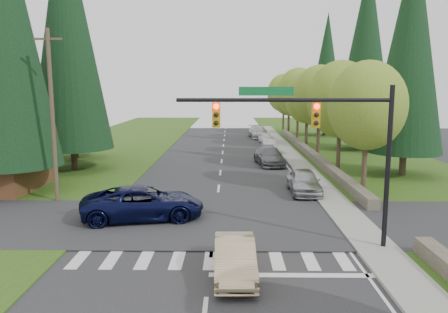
{
  "coord_description": "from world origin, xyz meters",
  "views": [
    {
      "loc": [
        0.75,
        -13.08,
        6.68
      ],
      "look_at": [
        0.42,
        11.53,
        2.8
      ],
      "focal_mm": 35.0,
      "sensor_mm": 36.0,
      "label": 1
    }
  ],
  "objects_px": {
    "parked_car_a": "(304,181)",
    "parked_car_c": "(269,146)",
    "parked_car_e": "(258,132)",
    "suv_navy": "(143,203)",
    "parked_car_d": "(266,138)",
    "sedan_champagne": "(235,258)",
    "parked_car_b": "(269,156)"
  },
  "relations": [
    {
      "from": "suv_navy",
      "to": "parked_car_d",
      "type": "bearing_deg",
      "value": -26.75
    },
    {
      "from": "parked_car_b",
      "to": "parked_car_c",
      "type": "relative_size",
      "value": 1.26
    },
    {
      "from": "parked_car_b",
      "to": "parked_car_d",
      "type": "height_order",
      "value": "parked_car_b"
    },
    {
      "from": "sedan_champagne",
      "to": "suv_navy",
      "type": "bearing_deg",
      "value": 122.93
    },
    {
      "from": "parked_car_a",
      "to": "parked_car_e",
      "type": "xyz_separation_m",
      "value": [
        -0.91,
        31.25,
        0.01
      ]
    },
    {
      "from": "parked_car_c",
      "to": "parked_car_e",
      "type": "height_order",
      "value": "parked_car_e"
    },
    {
      "from": "sedan_champagne",
      "to": "parked_car_c",
      "type": "height_order",
      "value": "sedan_champagne"
    },
    {
      "from": "suv_navy",
      "to": "parked_car_b",
      "type": "xyz_separation_m",
      "value": [
        7.88,
        16.18,
        -0.11
      ]
    },
    {
      "from": "suv_navy",
      "to": "parked_car_c",
      "type": "xyz_separation_m",
      "value": [
        8.57,
        23.82,
        -0.18
      ]
    },
    {
      "from": "sedan_champagne",
      "to": "parked_car_c",
      "type": "xyz_separation_m",
      "value": [
        3.96,
        30.58,
        -0.01
      ]
    },
    {
      "from": "suv_navy",
      "to": "parked_car_a",
      "type": "relative_size",
      "value": 1.34
    },
    {
      "from": "sedan_champagne",
      "to": "parked_car_c",
      "type": "relative_size",
      "value": 1.01
    },
    {
      "from": "sedan_champagne",
      "to": "parked_car_e",
      "type": "xyz_separation_m",
      "value": [
        3.64,
        43.71,
        0.11
      ]
    },
    {
      "from": "parked_car_b",
      "to": "parked_car_c",
      "type": "xyz_separation_m",
      "value": [
        0.7,
        7.64,
        -0.08
      ]
    },
    {
      "from": "sedan_champagne",
      "to": "parked_car_b",
      "type": "height_order",
      "value": "parked_car_b"
    },
    {
      "from": "sedan_champagne",
      "to": "suv_navy",
      "type": "height_order",
      "value": "suv_navy"
    },
    {
      "from": "suv_navy",
      "to": "parked_car_e",
      "type": "distance_m",
      "value": 37.86
    },
    {
      "from": "suv_navy",
      "to": "parked_car_d",
      "type": "height_order",
      "value": "suv_navy"
    },
    {
      "from": "suv_navy",
      "to": "parked_car_b",
      "type": "distance_m",
      "value": 18.0
    },
    {
      "from": "parked_car_a",
      "to": "parked_car_e",
      "type": "bearing_deg",
      "value": 91.98
    },
    {
      "from": "parked_car_a",
      "to": "parked_car_e",
      "type": "distance_m",
      "value": 31.27
    },
    {
      "from": "parked_car_b",
      "to": "parked_car_e",
      "type": "relative_size",
      "value": 0.94
    },
    {
      "from": "parked_car_a",
      "to": "parked_car_c",
      "type": "bearing_deg",
      "value": 92.16
    },
    {
      "from": "parked_car_a",
      "to": "parked_car_c",
      "type": "xyz_separation_m",
      "value": [
        -0.59,
        18.13,
        -0.11
      ]
    },
    {
      "from": "parked_car_c",
      "to": "parked_car_a",
      "type": "bearing_deg",
      "value": -87.38
    },
    {
      "from": "sedan_champagne",
      "to": "parked_car_e",
      "type": "distance_m",
      "value": 43.86
    },
    {
      "from": "parked_car_d",
      "to": "parked_car_e",
      "type": "relative_size",
      "value": 0.69
    },
    {
      "from": "suv_navy",
      "to": "parked_car_c",
      "type": "height_order",
      "value": "suv_navy"
    },
    {
      "from": "parked_car_a",
      "to": "parked_car_b",
      "type": "height_order",
      "value": "parked_car_a"
    },
    {
      "from": "sedan_champagne",
      "to": "parked_car_b",
      "type": "relative_size",
      "value": 0.8
    },
    {
      "from": "parked_car_a",
      "to": "parked_car_c",
      "type": "relative_size",
      "value": 1.12
    },
    {
      "from": "parked_car_b",
      "to": "parked_car_e",
      "type": "distance_m",
      "value": 20.77
    }
  ]
}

